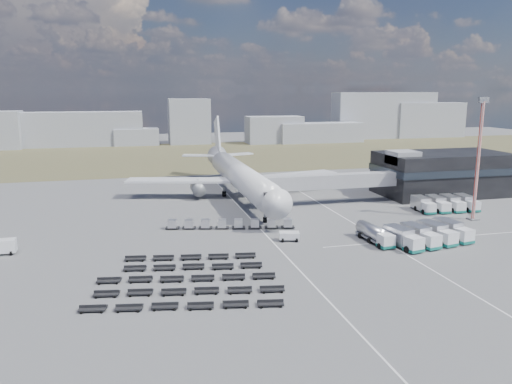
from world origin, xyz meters
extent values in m
plane|color=#565659|center=(0.00, 0.00, 0.00)|extent=(420.00, 420.00, 0.00)
cube|color=brown|center=(0.00, 110.00, 0.01)|extent=(420.00, 90.00, 0.01)
cube|color=silver|center=(-2.00, 5.00, 0.01)|extent=(0.25, 110.00, 0.01)
cube|color=silver|center=(16.00, 5.00, 0.01)|extent=(0.25, 110.00, 0.01)
cube|color=silver|center=(25.00, -8.00, 0.01)|extent=(40.00, 0.25, 0.01)
cube|color=black|center=(48.00, 24.00, 5.00)|extent=(30.00, 16.00, 10.00)
cube|color=#262D38|center=(48.00, 24.00, 6.20)|extent=(30.40, 16.40, 1.60)
cube|color=#939399|center=(36.00, 22.00, 9.50)|extent=(6.00, 6.00, 3.00)
cube|color=#939399|center=(18.10, 20.50, 5.10)|extent=(29.80, 3.00, 3.00)
cube|color=#939399|center=(4.70, 20.00, 5.10)|extent=(4.00, 3.60, 3.40)
cylinder|color=slate|center=(6.20, 20.50, 2.55)|extent=(0.70, 0.70, 5.10)
cylinder|color=black|center=(6.20, 20.50, 0.45)|extent=(1.40, 0.90, 1.40)
cylinder|color=white|center=(0.00, 30.00, 5.30)|extent=(5.60, 48.00, 5.60)
cone|color=white|center=(0.00, 3.50, 5.30)|extent=(5.60, 5.00, 5.60)
cone|color=white|center=(0.00, 58.00, 6.10)|extent=(5.60, 8.00, 5.60)
cube|color=black|center=(0.00, 5.50, 6.10)|extent=(2.20, 2.00, 0.80)
cube|color=white|center=(-13.00, 35.00, 4.10)|extent=(25.59, 11.38, 0.50)
cube|color=white|center=(13.00, 35.00, 4.10)|extent=(25.59, 11.38, 0.50)
cylinder|color=slate|center=(-9.50, 33.00, 2.40)|extent=(3.00, 5.00, 3.00)
cylinder|color=slate|center=(9.50, 33.00, 2.40)|extent=(3.00, 5.00, 3.00)
cube|color=white|center=(-5.50, 60.00, 6.50)|extent=(9.49, 5.63, 0.35)
cube|color=white|center=(5.50, 60.00, 6.50)|extent=(9.49, 5.63, 0.35)
cube|color=white|center=(0.00, 61.00, 11.80)|extent=(0.50, 9.06, 11.45)
cylinder|color=slate|center=(0.00, 9.00, 1.25)|extent=(0.50, 0.50, 2.50)
cylinder|color=slate|center=(-3.20, 34.00, 1.25)|extent=(0.60, 0.60, 2.50)
cylinder|color=slate|center=(3.20, 34.00, 1.25)|extent=(0.60, 0.60, 2.50)
cylinder|color=black|center=(0.00, 9.00, 0.50)|extent=(0.50, 1.20, 1.20)
cube|color=#999CA7|center=(-44.27, 155.05, 7.52)|extent=(51.51, 12.00, 15.05)
cube|color=#999CA7|center=(-21.34, 154.09, 3.70)|extent=(19.60, 12.00, 7.40)
cube|color=#999CA7|center=(2.66, 153.52, 10.29)|extent=(18.60, 12.00, 20.58)
cube|color=#999CA7|center=(41.44, 146.41, 6.22)|extent=(25.86, 12.00, 12.44)
cube|color=#999CA7|center=(63.62, 144.63, 4.60)|extent=(40.51, 12.00, 9.21)
cube|color=#999CA7|center=(103.64, 157.23, 11.65)|extent=(53.70, 12.00, 23.30)
cube|color=#999CA7|center=(128.51, 156.32, 8.98)|extent=(38.25, 12.00, 17.96)
cube|color=white|center=(14.38, -10.95, 1.30)|extent=(2.30, 2.30, 2.06)
cube|color=#12695E|center=(14.38, -10.95, 0.49)|extent=(2.40, 2.40, 0.45)
cylinder|color=silver|center=(14.06, -6.57, 1.70)|extent=(2.72, 6.87, 2.24)
cube|color=slate|center=(14.06, -6.57, 0.67)|extent=(2.63, 6.86, 0.31)
cylinder|color=black|center=(14.16, -7.91, 0.45)|extent=(2.40, 1.15, 0.99)
cube|color=white|center=(0.87, -3.21, 0.74)|extent=(3.65, 2.59, 1.48)
cube|color=white|center=(-43.87, 0.71, 1.16)|extent=(4.41, 2.12, 2.31)
cube|color=white|center=(8.96, 36.91, 1.65)|extent=(4.44, 6.68, 2.90)
cube|color=#12695E|center=(8.96, 36.91, 0.47)|extent=(4.57, 6.81, 0.47)
cube|color=white|center=(17.65, -13.64, 1.34)|extent=(2.75, 2.67, 2.27)
cube|color=#12695E|center=(17.65, -13.64, 0.46)|extent=(2.87, 2.79, 0.46)
cube|color=silver|center=(16.98, -10.09, 1.76)|extent=(3.31, 5.12, 2.68)
cube|color=white|center=(21.10, -13.00, 1.34)|extent=(2.75, 2.67, 2.27)
cube|color=#12695E|center=(21.10, -13.00, 0.46)|extent=(2.87, 2.79, 0.46)
cube|color=silver|center=(20.43, -9.44, 1.76)|extent=(3.31, 5.12, 2.68)
cube|color=white|center=(24.55, -12.35, 1.34)|extent=(2.75, 2.67, 2.27)
cube|color=#12695E|center=(24.55, -12.35, 0.46)|extent=(2.87, 2.79, 0.46)
cube|color=silver|center=(23.88, -8.80, 1.76)|extent=(3.31, 5.12, 2.68)
cube|color=white|center=(28.00, -11.70, 1.34)|extent=(2.75, 2.67, 2.27)
cube|color=#12695E|center=(28.00, -11.70, 0.46)|extent=(2.87, 2.79, 0.46)
cube|color=silver|center=(27.33, -8.15, 1.76)|extent=(3.31, 5.12, 2.68)
cube|color=white|center=(33.65, 7.08, 1.25)|extent=(2.35, 2.26, 2.12)
cube|color=#12695E|center=(33.65, 7.08, 0.43)|extent=(2.45, 2.36, 0.43)
cube|color=silver|center=(33.86, 10.45, 1.64)|extent=(2.59, 4.58, 2.51)
cube|color=white|center=(36.92, 6.87, 1.25)|extent=(2.35, 2.26, 2.12)
cube|color=#12695E|center=(36.92, 6.87, 0.43)|extent=(2.45, 2.36, 0.43)
cube|color=silver|center=(37.14, 10.24, 1.64)|extent=(2.59, 4.58, 2.51)
cube|color=white|center=(40.20, 6.66, 1.25)|extent=(2.35, 2.26, 2.12)
cube|color=#12695E|center=(40.20, 6.66, 0.43)|extent=(2.45, 2.36, 0.43)
cube|color=silver|center=(40.41, 10.03, 1.64)|extent=(2.59, 4.58, 2.51)
cube|color=white|center=(43.47, 6.46, 1.25)|extent=(2.35, 2.26, 2.12)
cube|color=#12695E|center=(43.47, 6.46, 0.43)|extent=(2.45, 2.36, 0.43)
cube|color=silver|center=(43.69, 9.83, 1.64)|extent=(2.59, 4.58, 2.51)
cube|color=black|center=(-17.37, 8.55, 0.28)|extent=(2.68, 1.98, 0.17)
cube|color=silver|center=(-17.37, 8.55, 1.07)|extent=(1.77, 1.77, 1.39)
cube|color=black|center=(-14.47, 7.90, 0.28)|extent=(2.68, 1.98, 0.17)
cube|color=silver|center=(-14.47, 7.90, 1.07)|extent=(1.77, 1.77, 1.39)
cube|color=black|center=(-11.57, 7.26, 0.28)|extent=(2.68, 1.98, 0.17)
cube|color=silver|center=(-11.57, 7.26, 1.07)|extent=(1.77, 1.77, 1.39)
cube|color=black|center=(-8.67, 6.61, 0.28)|extent=(2.68, 1.98, 0.17)
cube|color=silver|center=(-8.67, 6.61, 1.07)|extent=(1.77, 1.77, 1.39)
cube|color=black|center=(-5.77, 5.96, 0.28)|extent=(2.68, 1.98, 0.17)
cube|color=silver|center=(-5.77, 5.96, 1.07)|extent=(1.77, 1.77, 1.39)
cube|color=black|center=(-2.87, 5.31, 0.28)|extent=(2.68, 1.98, 0.17)
cube|color=silver|center=(-2.87, 5.31, 1.07)|extent=(1.77, 1.77, 1.39)
cube|color=black|center=(0.03, 4.67, 0.28)|extent=(2.68, 1.98, 0.17)
cube|color=silver|center=(0.03, 4.67, 1.07)|extent=(1.77, 1.77, 1.39)
cube|color=black|center=(2.93, 4.02, 0.28)|extent=(2.68, 1.98, 0.17)
cube|color=silver|center=(2.93, 4.02, 1.07)|extent=(1.77, 1.77, 1.39)
cube|color=black|center=(-19.00, -25.08, 0.36)|extent=(24.22, 5.72, 0.73)
cube|color=black|center=(-18.26, -20.88, 0.36)|extent=(24.22, 5.72, 0.73)
cube|color=black|center=(-17.52, -16.69, 0.36)|extent=(24.22, 5.72, 0.73)
cube|color=black|center=(-16.78, -12.50, 0.36)|extent=(20.23, 5.01, 0.73)
cube|color=black|center=(-16.05, -8.30, 0.36)|extent=(20.23, 5.01, 0.73)
cylinder|color=red|center=(39.50, 1.18, 11.25)|extent=(0.63, 0.63, 22.49)
cube|color=slate|center=(39.50, 1.18, 22.76)|extent=(2.20, 0.74, 1.08)
cube|color=#565659|center=(39.50, 1.18, 0.13)|extent=(1.80, 1.80, 0.27)
camera|label=1|loc=(-23.85, -79.03, 24.63)|focal=35.00mm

